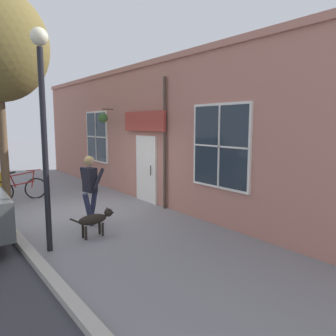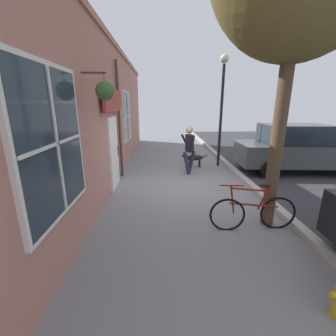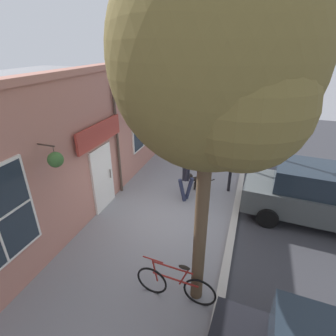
{
  "view_description": "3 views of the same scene",
  "coord_description": "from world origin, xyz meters",
  "px_view_note": "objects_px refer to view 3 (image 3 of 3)",
  "views": [
    {
      "loc": [
        3.45,
        8.56,
        2.49
      ],
      "look_at": [
        -1.29,
        2.24,
        1.41
      ],
      "focal_mm": 35.0,
      "sensor_mm": 36.0,
      "label": 1
    },
    {
      "loc": [
        -0.78,
        -6.67,
        2.45
      ],
      "look_at": [
        -0.59,
        -1.34,
        0.92
      ],
      "focal_mm": 24.0,
      "sensor_mm": 36.0,
      "label": 2
    },
    {
      "loc": [
        2.15,
        -6.38,
        4.98
      ],
      "look_at": [
        -0.32,
        0.99,
        1.2
      ],
      "focal_mm": 28.0,
      "sensor_mm": 36.0,
      "label": 3
    }
  ],
  "objects_px": {
    "dog_on_leash": "(199,180)",
    "leaning_bicycle": "(175,285)",
    "pedestrian_walking": "(186,173)",
    "parked_car_mid_block": "(318,195)",
    "street_lamp": "(237,116)",
    "street_tree_by_curb": "(217,67)"
  },
  "relations": [
    {
      "from": "dog_on_leash",
      "to": "leaning_bicycle",
      "type": "xyz_separation_m",
      "value": [
        0.52,
        -4.67,
        -0.01
      ]
    },
    {
      "from": "parked_car_mid_block",
      "to": "street_lamp",
      "type": "bearing_deg",
      "value": 160.29
    },
    {
      "from": "leaning_bicycle",
      "to": "dog_on_leash",
      "type": "bearing_deg",
      "value": 96.37
    },
    {
      "from": "pedestrian_walking",
      "to": "street_tree_by_curb",
      "type": "bearing_deg",
      "value": -70.27
    },
    {
      "from": "dog_on_leash",
      "to": "street_lamp",
      "type": "distance_m",
      "value": 2.65
    },
    {
      "from": "parked_car_mid_block",
      "to": "street_lamp",
      "type": "height_order",
      "value": "street_lamp"
    },
    {
      "from": "street_tree_by_curb",
      "to": "street_lamp",
      "type": "bearing_deg",
      "value": 89.54
    },
    {
      "from": "parked_car_mid_block",
      "to": "street_lamp",
      "type": "xyz_separation_m",
      "value": [
        -2.64,
        0.94,
        1.92
      ]
    },
    {
      "from": "pedestrian_walking",
      "to": "parked_car_mid_block",
      "type": "distance_m",
      "value": 3.99
    },
    {
      "from": "pedestrian_walking",
      "to": "dog_on_leash",
      "type": "distance_m",
      "value": 1.11
    },
    {
      "from": "pedestrian_walking",
      "to": "leaning_bicycle",
      "type": "distance_m",
      "value": 3.94
    },
    {
      "from": "dog_on_leash",
      "to": "parked_car_mid_block",
      "type": "relative_size",
      "value": 0.24
    },
    {
      "from": "pedestrian_walking",
      "to": "street_tree_by_curb",
      "type": "xyz_separation_m",
      "value": [
        1.31,
        -3.66,
        3.63
      ]
    },
    {
      "from": "leaning_bicycle",
      "to": "street_lamp",
      "type": "distance_m",
      "value": 5.49
    },
    {
      "from": "pedestrian_walking",
      "to": "street_lamp",
      "type": "height_order",
      "value": "street_lamp"
    },
    {
      "from": "pedestrian_walking",
      "to": "parked_car_mid_block",
      "type": "height_order",
      "value": "parked_car_mid_block"
    },
    {
      "from": "dog_on_leash",
      "to": "parked_car_mid_block",
      "type": "height_order",
      "value": "parked_car_mid_block"
    },
    {
      "from": "pedestrian_walking",
      "to": "dog_on_leash",
      "type": "height_order",
      "value": "pedestrian_walking"
    },
    {
      "from": "pedestrian_walking",
      "to": "dog_on_leash",
      "type": "bearing_deg",
      "value": 72.13
    },
    {
      "from": "dog_on_leash",
      "to": "street_lamp",
      "type": "xyz_separation_m",
      "value": [
        1.07,
        0.23,
        2.41
      ]
    },
    {
      "from": "pedestrian_walking",
      "to": "dog_on_leash",
      "type": "xyz_separation_m",
      "value": [
        0.28,
        0.86,
        -0.64
      ]
    },
    {
      "from": "dog_on_leash",
      "to": "street_lamp",
      "type": "bearing_deg",
      "value": 11.89
    }
  ]
}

